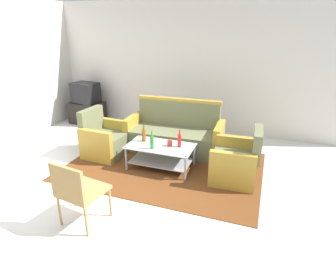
# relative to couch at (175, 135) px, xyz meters

# --- Properties ---
(ground_plane) EXTENTS (14.00, 14.00, 0.00)m
(ground_plane) POSITION_rel_couch_xyz_m (-0.06, -1.70, -0.32)
(ground_plane) COLOR white
(wall_back) EXTENTS (6.52, 0.12, 2.80)m
(wall_back) POSITION_rel_couch_xyz_m (-0.06, 1.36, 1.08)
(wall_back) COLOR silver
(wall_back) RESTS_ON ground
(rug) EXTENTS (3.22, 2.21, 0.01)m
(rug) POSITION_rel_couch_xyz_m (0.05, -0.71, -0.31)
(rug) COLOR brown
(rug) RESTS_ON ground
(couch) EXTENTS (1.82, 0.80, 0.96)m
(couch) POSITION_rel_couch_xyz_m (0.00, 0.00, 0.00)
(couch) COLOR #6B704C
(couch) RESTS_ON rug
(armchair_left) EXTENTS (0.74, 0.80, 0.85)m
(armchair_left) POSITION_rel_couch_xyz_m (-1.15, -0.62, -0.03)
(armchair_left) COLOR #6B704C
(armchair_left) RESTS_ON rug
(armchair_right) EXTENTS (0.73, 0.79, 0.85)m
(armchair_right) POSITION_rel_couch_xyz_m (1.25, -0.72, -0.03)
(armchair_right) COLOR #6B704C
(armchair_right) RESTS_ON rug
(coffee_table) EXTENTS (1.10, 0.60, 0.40)m
(coffee_table) POSITION_rel_couch_xyz_m (0.01, -0.76, -0.04)
(coffee_table) COLOR silver
(coffee_table) RESTS_ON rug
(bottle_brown) EXTENTS (0.07, 0.07, 0.29)m
(bottle_brown) POSITION_rel_couch_xyz_m (-0.33, -0.68, 0.20)
(bottle_brown) COLOR brown
(bottle_brown) RESTS_ON coffee_table
(bottle_red) EXTENTS (0.06, 0.06, 0.30)m
(bottle_red) POSITION_rel_couch_xyz_m (0.32, -0.71, 0.21)
(bottle_red) COLOR red
(bottle_red) RESTS_ON coffee_table
(bottle_green) EXTENTS (0.06, 0.06, 0.30)m
(bottle_green) POSITION_rel_couch_xyz_m (-0.07, -0.92, 0.21)
(bottle_green) COLOR #2D8C38
(bottle_green) RESTS_ON coffee_table
(cup) EXTENTS (0.08, 0.08, 0.10)m
(cup) POSITION_rel_couch_xyz_m (0.15, -0.72, 0.14)
(cup) COLOR red
(cup) RESTS_ON coffee_table
(tv_stand) EXTENTS (0.80, 0.50, 0.52)m
(tv_stand) POSITION_rel_couch_xyz_m (-2.56, 0.85, -0.06)
(tv_stand) COLOR black
(tv_stand) RESTS_ON ground
(television) EXTENTS (0.66, 0.53, 0.48)m
(television) POSITION_rel_couch_xyz_m (-2.56, 0.85, 0.44)
(television) COLOR black
(television) RESTS_ON tv_stand
(wicker_chair) EXTENTS (0.54, 0.54, 0.84)m
(wicker_chair) POSITION_rel_couch_xyz_m (-0.36, -2.45, 0.18)
(wicker_chair) COLOR #AD844C
(wicker_chair) RESTS_ON ground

